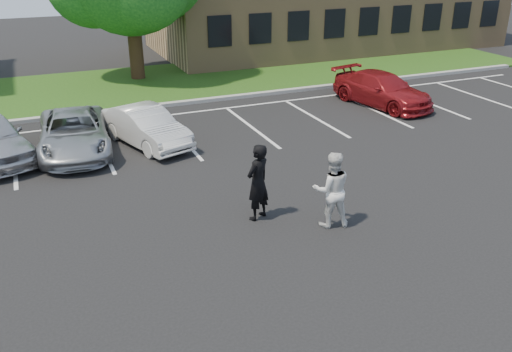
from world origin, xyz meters
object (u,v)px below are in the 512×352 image
(man_white_shirt, at_px, (332,190))
(car_white_sedan, at_px, (146,127))
(man_black_suit, at_px, (258,182))
(car_silver_minivan, at_px, (74,133))
(car_red_compact, at_px, (382,89))

(man_white_shirt, xyz_separation_m, car_white_sedan, (-2.91, 7.55, -0.32))
(man_white_shirt, bearing_deg, man_black_suit, -18.52)
(car_silver_minivan, bearing_deg, car_red_compact, 7.95)
(car_white_sedan, bearing_deg, man_black_suit, -96.35)
(car_silver_minivan, xyz_separation_m, car_red_compact, (12.76, 0.61, 0.02))
(man_black_suit, distance_m, car_white_sedan, 6.66)
(man_white_shirt, bearing_deg, car_silver_minivan, -39.93)
(man_black_suit, bearing_deg, car_red_compact, -168.41)
(car_silver_minivan, relative_size, car_white_sedan, 1.20)
(car_silver_minivan, distance_m, car_white_sedan, 2.38)
(man_black_suit, distance_m, car_silver_minivan, 7.75)
(car_silver_minivan, distance_m, car_red_compact, 12.77)
(car_red_compact, bearing_deg, man_white_shirt, -144.08)
(car_white_sedan, height_order, car_red_compact, car_red_compact)
(man_black_suit, relative_size, car_white_sedan, 0.50)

